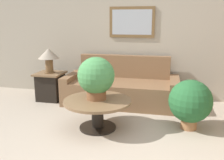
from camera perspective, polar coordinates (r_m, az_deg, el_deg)
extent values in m
plane|color=tan|center=(3.20, -0.45, -17.68)|extent=(20.00, 20.00, 0.00)
cube|color=#B2A893|center=(5.42, 6.17, 9.66)|extent=(7.86, 0.06, 2.60)
cube|color=brown|center=(5.38, 4.56, 13.05)|extent=(0.95, 0.03, 0.63)
cube|color=#B2BCC6|center=(5.37, 4.54, 13.05)|extent=(0.83, 0.01, 0.51)
cube|color=brown|center=(5.05, 2.05, -2.88)|extent=(1.91, 0.96, 0.46)
cube|color=brown|center=(5.33, 2.90, 3.15)|extent=(1.91, 0.16, 0.47)
cube|color=brown|center=(5.32, -9.04, -1.63)|extent=(0.18, 0.96, 0.56)
cube|color=brown|center=(4.96, 13.99, -3.00)|extent=(0.18, 0.96, 0.56)
cylinder|color=black|center=(4.01, -3.27, -10.70)|extent=(0.57, 0.57, 0.03)
cylinder|color=black|center=(3.93, -3.32, -7.85)|extent=(0.19, 0.19, 0.40)
cylinder|color=brown|center=(3.85, -3.36, -4.82)|extent=(1.04, 1.04, 0.04)
cube|color=black|center=(5.46, -13.86, -1.57)|extent=(0.48, 0.48, 0.55)
cube|color=brown|center=(5.39, -14.03, 1.43)|extent=(0.56, 0.56, 0.03)
cylinder|color=brown|center=(5.38, -14.05, 1.72)|extent=(0.23, 0.23, 0.02)
cylinder|color=brown|center=(5.36, -14.14, 3.30)|extent=(0.16, 0.16, 0.28)
cone|color=gray|center=(5.32, -14.29, 5.92)|extent=(0.43, 0.43, 0.21)
cylinder|color=brown|center=(3.87, -3.59, -3.19)|extent=(0.30, 0.30, 0.16)
sphere|color=#428447|center=(3.80, -3.66, 1.03)|extent=(0.57, 0.57, 0.57)
cylinder|color=#9E6B42|center=(4.14, 17.12, -9.24)|extent=(0.25, 0.25, 0.20)
sphere|color=#235B2D|center=(4.02, 17.47, -4.63)|extent=(0.66, 0.66, 0.66)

